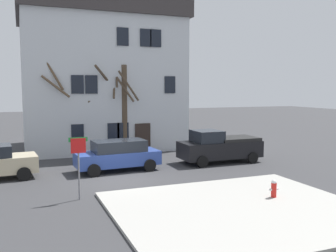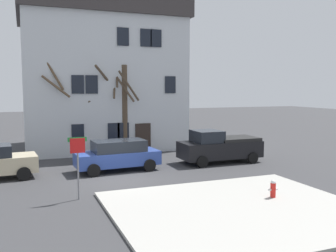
{
  "view_description": "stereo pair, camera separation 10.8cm",
  "coord_description": "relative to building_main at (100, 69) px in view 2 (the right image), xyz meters",
  "views": [
    {
      "loc": [
        -4.47,
        -17.96,
        4.55
      ],
      "look_at": [
        3.72,
        2.79,
        2.29
      ],
      "focal_mm": 39.99,
      "sensor_mm": 36.0,
      "label": 1
    },
    {
      "loc": [
        -4.37,
        -18.0,
        4.55
      ],
      "look_at": [
        3.72,
        2.79,
        2.29
      ],
      "focal_mm": 39.99,
      "sensor_mm": 36.0,
      "label": 2
    }
  ],
  "objects": [
    {
      "name": "street_sign_pole",
      "position": [
        -3.71,
        -14.01,
        -4.23
      ],
      "size": [
        0.76,
        0.07,
        2.58
      ],
      "color": "slate",
      "rests_on": "ground_plane"
    },
    {
      "name": "car_blue_wagon",
      "position": [
        -0.91,
        -9.27,
        -5.16
      ],
      "size": [
        4.66,
        2.26,
        1.69
      ],
      "color": "#2D4799",
      "rests_on": "ground_plane"
    },
    {
      "name": "building_main",
      "position": [
        0.0,
        0.0,
        0.0
      ],
      "size": [
        11.83,
        9.22,
        11.91
      ],
      "color": "silver",
      "rests_on": "ground_plane"
    },
    {
      "name": "tree_bare_mid",
      "position": [
        -1.32,
        -3.44,
        -2.42
      ],
      "size": [
        3.38,
        3.36,
        6.98
      ],
      "color": "#4C3D2D",
      "rests_on": "ground_plane"
    },
    {
      "name": "tree_bare_near",
      "position": [
        -3.63,
        -3.89,
        -2.33
      ],
      "size": [
        1.76,
        2.0,
        7.12
      ],
      "color": "brown",
      "rests_on": "ground_plane"
    },
    {
      "name": "tree_bare_far",
      "position": [
        0.77,
        -4.26,
        -2.6
      ],
      "size": [
        2.82,
        2.41,
        6.42
      ],
      "color": "#4C3D2D",
      "rests_on": "ground_plane"
    },
    {
      "name": "sidewalk_slab",
      "position": [
        1.66,
        -17.62,
        -5.99
      ],
      "size": [
        9.29,
        8.02,
        0.12
      ],
      "primitive_type": "cube",
      "color": "#A8A59E",
      "rests_on": "ground_plane"
    },
    {
      "name": "ground_plane",
      "position": [
        -1.35,
        -11.29,
        -6.05
      ],
      "size": [
        120.0,
        120.0,
        0.0
      ],
      "primitive_type": "plane",
      "color": "#38383A"
    },
    {
      "name": "pickup_truck_black",
      "position": [
        5.46,
        -9.26,
        -5.07
      ],
      "size": [
        5.03,
        2.25,
        2.01
      ],
      "color": "black",
      "rests_on": "ground_plane"
    },
    {
      "name": "fire_hydrant",
      "position": [
        3.67,
        -16.97,
        -5.56
      ],
      "size": [
        0.42,
        0.22,
        0.72
      ],
      "color": "red",
      "rests_on": "sidewalk_slab"
    }
  ]
}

